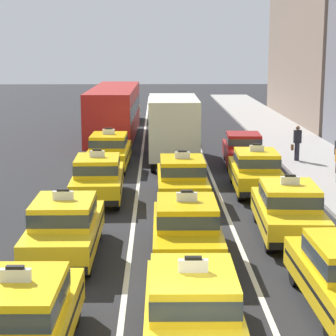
# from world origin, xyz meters

# --- Properties ---
(lane_stripe_left_center) EXTENTS (0.14, 80.00, 0.01)m
(lane_stripe_left_center) POSITION_xyz_m (-1.60, 20.00, 0.00)
(lane_stripe_left_center) COLOR silver
(lane_stripe_left_center) RESTS_ON ground
(lane_stripe_center_right) EXTENTS (0.14, 80.00, 0.01)m
(lane_stripe_center_right) POSITION_xyz_m (1.60, 20.00, 0.00)
(lane_stripe_center_right) COLOR silver
(lane_stripe_center_right) RESTS_ON ground
(taxi_left_nearest) EXTENTS (1.89, 4.59, 1.96)m
(taxi_left_nearest) POSITION_xyz_m (-3.36, 1.51, 0.88)
(taxi_left_nearest) COLOR black
(taxi_left_nearest) RESTS_ON ground
(taxi_left_second) EXTENTS (1.84, 4.57, 1.96)m
(taxi_left_second) POSITION_xyz_m (-3.37, 7.40, 0.88)
(taxi_left_second) COLOR black
(taxi_left_second) RESTS_ON ground
(taxi_left_third) EXTENTS (1.92, 4.60, 1.96)m
(taxi_left_third) POSITION_xyz_m (-3.04, 13.78, 0.88)
(taxi_left_third) COLOR black
(taxi_left_third) RESTS_ON ground
(taxi_left_fourth) EXTENTS (1.92, 4.60, 1.96)m
(taxi_left_fourth) POSITION_xyz_m (-3.05, 19.64, 0.88)
(taxi_left_fourth) COLOR black
(taxi_left_fourth) RESTS_ON ground
(bus_left_fifth) EXTENTS (2.70, 11.24, 3.22)m
(bus_left_fifth) POSITION_xyz_m (-3.34, 28.22, 1.82)
(bus_left_fifth) COLOR black
(bus_left_fifth) RESTS_ON ground
(taxi_left_sixth) EXTENTS (1.83, 4.56, 1.96)m
(taxi_left_sixth) POSITION_xyz_m (-3.03, 37.70, 0.88)
(taxi_left_sixth) COLOR black
(taxi_left_sixth) RESTS_ON ground
(taxi_center_nearest) EXTENTS (1.86, 4.58, 1.96)m
(taxi_center_nearest) POSITION_xyz_m (-0.16, 1.93, 0.88)
(taxi_center_nearest) COLOR black
(taxi_center_nearest) RESTS_ON ground
(taxi_center_second) EXTENTS (1.85, 4.57, 1.96)m
(taxi_center_second) POSITION_xyz_m (-0.02, 7.19, 0.88)
(taxi_center_second) COLOR black
(taxi_center_second) RESTS_ON ground
(taxi_center_third) EXTENTS (1.84, 4.57, 1.96)m
(taxi_center_third) POSITION_xyz_m (0.12, 13.46, 0.88)
(taxi_center_third) COLOR black
(taxi_center_third) RESTS_ON ground
(box_truck_center_fourth) EXTENTS (2.30, 6.96, 3.27)m
(box_truck_center_fourth) POSITION_xyz_m (-0.02, 21.21, 1.78)
(box_truck_center_fourth) COLOR black
(box_truck_center_fourth) RESTS_ON ground
(taxi_center_fifth) EXTENTS (1.92, 4.60, 1.96)m
(taxi_center_fifth) POSITION_xyz_m (-0.05, 28.56, 0.88)
(taxi_center_fifth) COLOR black
(taxi_center_fifth) RESTS_ON ground
(taxi_right_second) EXTENTS (2.02, 4.64, 1.96)m
(taxi_right_second) POSITION_xyz_m (3.18, 9.12, 0.88)
(taxi_right_second) COLOR black
(taxi_right_second) RESTS_ON ground
(taxi_right_third) EXTENTS (1.95, 4.61, 1.96)m
(taxi_right_third) POSITION_xyz_m (3.10, 14.94, 0.88)
(taxi_right_third) COLOR black
(taxi_right_third) RESTS_ON ground
(sedan_right_fourth) EXTENTS (1.97, 4.38, 1.58)m
(sedan_right_fourth) POSITION_xyz_m (3.34, 20.29, 0.85)
(sedan_right_fourth) COLOR black
(sedan_right_fourth) RESTS_ON ground
(pedestrian_mid_block) EXTENTS (0.47, 0.24, 1.71)m
(pedestrian_mid_block) POSITION_xyz_m (6.05, 20.81, 1.01)
(pedestrian_mid_block) COLOR #23232D
(pedestrian_mid_block) RESTS_ON sidewalk_curb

